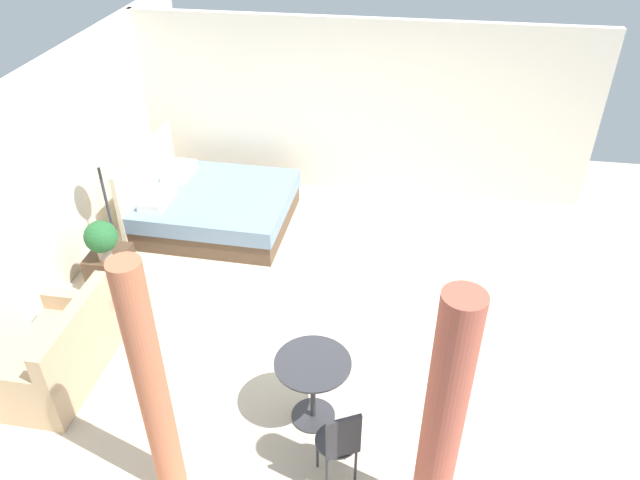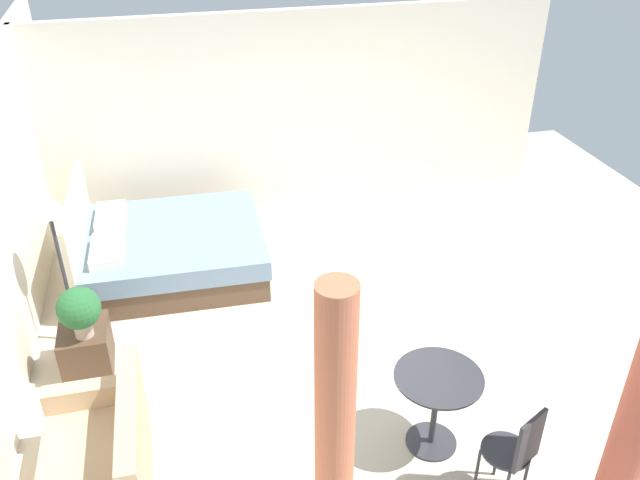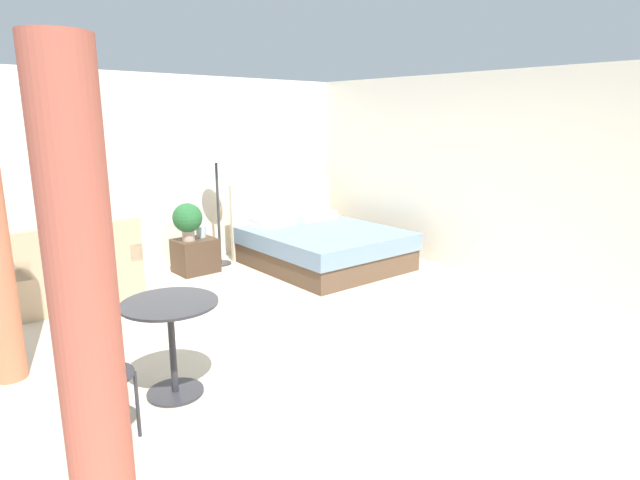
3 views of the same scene
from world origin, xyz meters
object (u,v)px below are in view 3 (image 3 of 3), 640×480
(couch, at_px, (76,275))
(potted_plant, at_px, (187,219))
(cafe_chair_near_window, at_px, (93,369))
(bed, at_px, (321,245))
(vase, at_px, (201,232))
(nightstand, at_px, (195,256))
(balcony_table, at_px, (171,330))
(floor_lamp, at_px, (216,171))

(couch, distance_m, potted_plant, 1.52)
(cafe_chair_near_window, bearing_deg, couch, 75.47)
(bed, distance_m, vase, 1.64)
(bed, xyz_separation_m, nightstand, (-1.49, 0.83, -0.06))
(bed, bearing_deg, potted_plant, 153.46)
(vase, bearing_deg, nightstand, -161.09)
(bed, xyz_separation_m, couch, (-3.05, 0.63, 0.03))
(bed, relative_size, potted_plant, 4.21)
(couch, xyz_separation_m, vase, (1.68, 0.24, 0.21))
(bed, bearing_deg, balcony_table, -148.31)
(potted_plant, xyz_separation_m, cafe_chair_near_window, (-2.21, -3.07, -0.19))
(vase, distance_m, floor_lamp, 0.86)
(couch, height_order, floor_lamp, floor_lamp)
(potted_plant, distance_m, balcony_table, 3.15)
(couch, xyz_separation_m, potted_plant, (1.46, 0.17, 0.42))
(couch, relative_size, balcony_table, 1.78)
(balcony_table, bearing_deg, vase, 57.83)
(potted_plant, height_order, cafe_chair_near_window, potted_plant)
(bed, bearing_deg, couch, 168.33)
(floor_lamp, bearing_deg, vase, -165.13)
(potted_plant, relative_size, cafe_chair_near_window, 0.54)
(bed, height_order, cafe_chair_near_window, bed)
(potted_plant, xyz_separation_m, vase, (0.22, 0.07, -0.22))
(nightstand, bearing_deg, floor_lamp, 15.98)
(bed, height_order, vase, bed)
(floor_lamp, height_order, balcony_table, floor_lamp)
(couch, xyz_separation_m, balcony_table, (-0.09, -2.57, 0.19))
(couch, height_order, balcony_table, couch)
(floor_lamp, bearing_deg, nightstand, -164.02)
(vase, bearing_deg, couch, -171.86)
(couch, bearing_deg, nightstand, 7.27)
(potted_plant, relative_size, balcony_table, 0.68)
(couch, bearing_deg, bed, -11.67)
(bed, relative_size, balcony_table, 2.86)
(vase, relative_size, cafe_chair_near_window, 0.16)
(couch, relative_size, vase, 8.90)
(couch, bearing_deg, floor_lamp, 9.25)
(nightstand, bearing_deg, potted_plant, -162.12)
(balcony_table, xyz_separation_m, cafe_chair_near_window, (-0.66, -0.33, 0.04))
(nightstand, xyz_separation_m, balcony_table, (-1.65, -2.77, 0.28))
(nightstand, xyz_separation_m, floor_lamp, (0.44, 0.13, 1.09))
(cafe_chair_near_window, bearing_deg, nightstand, 53.33)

